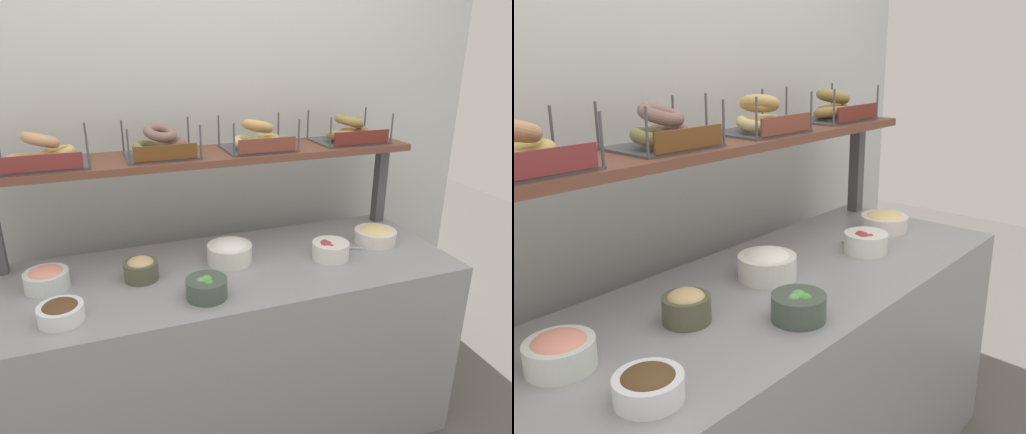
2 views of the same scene
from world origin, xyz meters
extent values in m
cube|color=silver|center=(0.00, 0.55, 1.20)|extent=(3.09, 0.06, 2.40)
cube|color=gray|center=(0.00, 0.00, 0.42)|extent=(1.89, 0.70, 0.85)
cube|color=#4C4C51|center=(0.89, 0.27, 1.05)|extent=(0.05, 0.05, 0.40)
cube|color=brown|center=(0.00, 0.27, 1.26)|extent=(1.85, 0.32, 0.03)
cylinder|color=white|center=(-0.65, -0.19, 0.88)|extent=(0.15, 0.15, 0.06)
ellipsoid|color=#533A20|center=(-0.65, -0.19, 0.90)|extent=(0.12, 0.12, 0.04)
cylinder|color=white|center=(0.71, 0.02, 0.88)|extent=(0.19, 0.19, 0.06)
ellipsoid|color=#F4D88A|center=(0.71, 0.02, 0.91)|extent=(0.15, 0.15, 0.04)
cylinder|color=#53533E|center=(-0.36, 0.02, 0.89)|extent=(0.13, 0.13, 0.07)
ellipsoid|color=tan|center=(-0.36, 0.02, 0.92)|extent=(0.10, 0.10, 0.05)
cylinder|color=white|center=(0.43, -0.06, 0.89)|extent=(0.16, 0.16, 0.07)
sphere|color=#A63640|center=(0.41, -0.05, 0.91)|extent=(0.05, 0.05, 0.05)
sphere|color=#983646|center=(0.42, -0.08, 0.91)|extent=(0.03, 0.03, 0.03)
sphere|color=#A72852|center=(0.41, -0.05, 0.91)|extent=(0.04, 0.04, 0.04)
sphere|color=#A23847|center=(0.40, -0.07, 0.91)|extent=(0.04, 0.04, 0.04)
sphere|color=#8E305A|center=(0.42, -0.06, 0.91)|extent=(0.03, 0.03, 0.03)
cylinder|color=silver|center=(-0.71, 0.07, 0.88)|extent=(0.16, 0.16, 0.07)
ellipsoid|color=#EF937F|center=(-0.71, 0.07, 0.91)|extent=(0.13, 0.13, 0.05)
cylinder|color=white|center=(0.01, 0.05, 0.89)|extent=(0.19, 0.19, 0.08)
ellipsoid|color=white|center=(0.01, 0.05, 0.92)|extent=(0.15, 0.15, 0.05)
cylinder|color=#455248|center=(-0.15, -0.20, 0.89)|extent=(0.15, 0.15, 0.07)
sphere|color=#4CB24D|center=(-0.15, -0.20, 0.91)|extent=(0.04, 0.04, 0.04)
sphere|color=#69A25E|center=(-0.17, -0.20, 0.91)|extent=(0.04, 0.04, 0.04)
sphere|color=green|center=(-0.15, -0.22, 0.91)|extent=(0.04, 0.04, 0.04)
sphere|color=#6C905A|center=(-0.15, -0.20, 0.91)|extent=(0.05, 0.05, 0.05)
sphere|color=#4A9640|center=(-0.15, -0.20, 0.91)|extent=(0.03, 0.03, 0.03)
cube|color=#B7B7BC|center=(0.55, 0.00, 0.86)|extent=(0.13, 0.08, 0.01)
ellipsoid|color=#B7B7BC|center=(0.48, 0.05, 0.86)|extent=(0.04, 0.03, 0.01)
cube|color=#4C4C51|center=(-0.67, 0.25, 1.28)|extent=(0.34, 0.24, 0.01)
cylinder|color=#4C4C51|center=(-0.50, 0.14, 1.35)|extent=(0.01, 0.01, 0.14)
cylinder|color=#4C4C51|center=(-0.50, 0.37, 1.35)|extent=(0.01, 0.01, 0.14)
cube|color=maroon|center=(-0.67, 0.13, 1.32)|extent=(0.29, 0.01, 0.06)
torus|color=tan|center=(-0.61, 0.29, 1.32)|extent=(0.16, 0.16, 0.06)
cube|color=#4C4C51|center=(-0.21, 0.27, 1.28)|extent=(0.30, 0.24, 0.01)
cylinder|color=#4C4C51|center=(-0.35, 0.16, 1.35)|extent=(0.01, 0.01, 0.14)
cylinder|color=#4C4C51|center=(-0.07, 0.16, 1.35)|extent=(0.01, 0.01, 0.14)
cylinder|color=#4C4C51|center=(-0.35, 0.39, 1.35)|extent=(0.01, 0.01, 0.14)
cylinder|color=#4C4C51|center=(-0.07, 0.39, 1.35)|extent=(0.01, 0.01, 0.14)
cube|color=brown|center=(-0.21, 0.15, 1.32)|extent=(0.25, 0.01, 0.06)
torus|color=olive|center=(-0.26, 0.24, 1.32)|extent=(0.20, 0.20, 0.06)
torus|color=#825855|center=(-0.17, 0.31, 1.32)|extent=(0.15, 0.14, 0.06)
torus|color=#83615A|center=(-0.21, 0.27, 1.38)|extent=(0.20, 0.20, 0.08)
cube|color=#4C4C51|center=(0.22, 0.26, 1.28)|extent=(0.30, 0.24, 0.01)
cylinder|color=#4C4C51|center=(0.07, 0.15, 1.35)|extent=(0.01, 0.01, 0.14)
cylinder|color=#4C4C51|center=(0.36, 0.15, 1.35)|extent=(0.01, 0.01, 0.14)
cylinder|color=#4C4C51|center=(0.07, 0.38, 1.35)|extent=(0.01, 0.01, 0.14)
cylinder|color=#4C4C51|center=(0.36, 0.38, 1.35)|extent=(0.01, 0.01, 0.14)
cube|color=brown|center=(0.22, 0.14, 1.32)|extent=(0.26, 0.01, 0.06)
torus|color=#CBB97D|center=(0.16, 0.23, 1.32)|extent=(0.19, 0.19, 0.06)
torus|color=tan|center=(0.26, 0.30, 1.31)|extent=(0.19, 0.20, 0.05)
torus|color=tan|center=(0.22, 0.26, 1.38)|extent=(0.20, 0.20, 0.08)
cube|color=#4C4C51|center=(0.68, 0.27, 1.28)|extent=(0.33, 0.24, 0.01)
cylinder|color=#4C4C51|center=(0.52, 0.16, 1.35)|extent=(0.01, 0.01, 0.14)
cylinder|color=#4C4C51|center=(0.84, 0.16, 1.35)|extent=(0.01, 0.01, 0.14)
cylinder|color=#4C4C51|center=(0.52, 0.39, 1.35)|extent=(0.01, 0.01, 0.14)
cylinder|color=#4C4C51|center=(0.84, 0.39, 1.35)|extent=(0.01, 0.01, 0.14)
cube|color=maroon|center=(0.68, 0.15, 1.32)|extent=(0.28, 0.01, 0.06)
torus|color=#A28043|center=(0.63, 0.24, 1.32)|extent=(0.18, 0.18, 0.06)
torus|color=olive|center=(0.73, 0.31, 1.32)|extent=(0.20, 0.20, 0.06)
torus|color=#9D844A|center=(0.68, 0.27, 1.38)|extent=(0.16, 0.16, 0.07)
camera|label=1|loc=(-0.51, -1.70, 1.73)|focal=33.28mm
camera|label=2|loc=(-1.27, -1.05, 1.56)|focal=39.59mm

